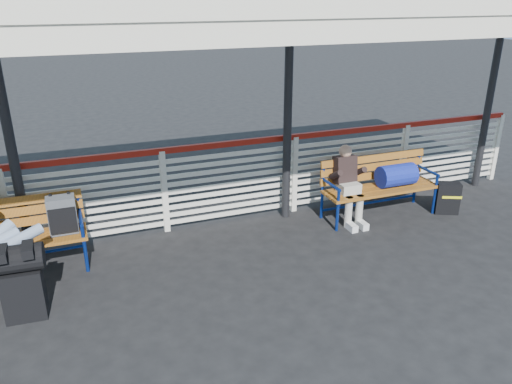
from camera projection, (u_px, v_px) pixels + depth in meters
name	position (u px, v px, depth m)	size (l,w,h in m)	color
ground	(202.00, 301.00, 5.55)	(60.00, 60.00, 0.00)	black
fence	(164.00, 188.00, 6.95)	(12.08, 0.08, 1.24)	silver
canopy	(168.00, 8.00, 5.17)	(12.60, 3.60, 3.16)	silver
luggage_stack	(21.00, 279.00, 5.11)	(0.52, 0.31, 0.84)	black
bench_left	(24.00, 226.00, 5.96)	(1.80, 0.56, 0.93)	#A5681F
bench_right	(387.00, 178.00, 7.52)	(1.80, 0.56, 0.92)	#A5681F
companion_person	(348.00, 184.00, 7.29)	(0.32, 0.66, 1.15)	#AFAA9F
suitcase_side	(447.00, 198.00, 7.69)	(0.40, 0.34, 0.49)	black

